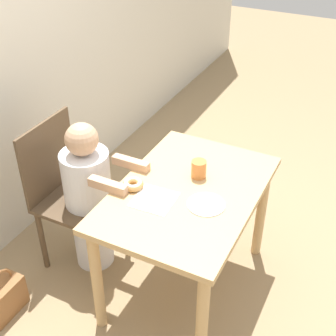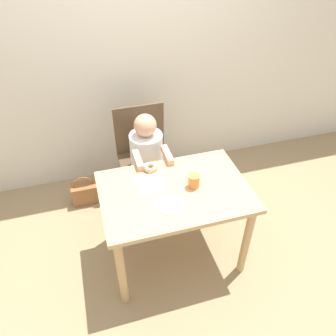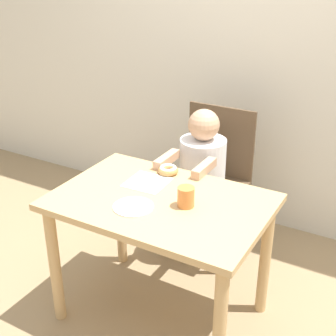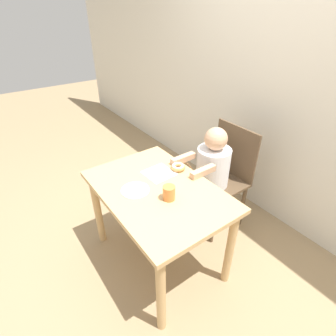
{
  "view_description": "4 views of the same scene",
  "coord_description": "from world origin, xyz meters",
  "px_view_note": "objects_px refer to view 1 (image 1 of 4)",
  "views": [
    {
      "loc": [
        -1.81,
        -0.79,
        2.21
      ],
      "look_at": [
        -0.02,
        0.11,
        0.84
      ],
      "focal_mm": 50.0,
      "sensor_mm": 36.0,
      "label": 1
    },
    {
      "loc": [
        -0.52,
        -1.62,
        2.29
      ],
      "look_at": [
        -0.02,
        0.11,
        0.84
      ],
      "focal_mm": 35.0,
      "sensor_mm": 36.0,
      "label": 2
    },
    {
      "loc": [
        1.03,
        -1.73,
        1.84
      ],
      "look_at": [
        -0.02,
        0.11,
        0.84
      ],
      "focal_mm": 50.0,
      "sensor_mm": 36.0,
      "label": 3
    },
    {
      "loc": [
        1.23,
        -0.8,
        1.82
      ],
      "look_at": [
        -0.02,
        0.11,
        0.84
      ],
      "focal_mm": 28.0,
      "sensor_mm": 36.0,
      "label": 4
    }
  ],
  "objects_px": {
    "chair": "(71,193)",
    "child_figure": "(89,199)",
    "handbag": "(3,298)",
    "cup": "(198,169)",
    "donut": "(133,184)"
  },
  "relations": [
    {
      "from": "chair",
      "to": "handbag",
      "type": "height_order",
      "value": "chair"
    },
    {
      "from": "child_figure",
      "to": "handbag",
      "type": "xyz_separation_m",
      "value": [
        -0.58,
        0.23,
        -0.38
      ]
    },
    {
      "from": "donut",
      "to": "cup",
      "type": "distance_m",
      "value": 0.36
    },
    {
      "from": "handbag",
      "to": "chair",
      "type": "bearing_deg",
      "value": -9.51
    },
    {
      "from": "child_figure",
      "to": "cup",
      "type": "relative_size",
      "value": 10.06
    },
    {
      "from": "handbag",
      "to": "donut",
      "type": "bearing_deg",
      "value": -46.61
    },
    {
      "from": "chair",
      "to": "child_figure",
      "type": "relative_size",
      "value": 0.94
    },
    {
      "from": "child_figure",
      "to": "cup",
      "type": "xyz_separation_m",
      "value": [
        0.2,
        -0.6,
        0.28
      ]
    },
    {
      "from": "child_figure",
      "to": "chair",
      "type": "bearing_deg",
      "value": 90.0
    },
    {
      "from": "chair",
      "to": "child_figure",
      "type": "distance_m",
      "value": 0.13
    },
    {
      "from": "handbag",
      "to": "cup",
      "type": "bearing_deg",
      "value": -46.61
    },
    {
      "from": "handbag",
      "to": "cup",
      "type": "xyz_separation_m",
      "value": [
        0.79,
        -0.83,
        0.66
      ]
    },
    {
      "from": "child_figure",
      "to": "handbag",
      "type": "relative_size",
      "value": 3.25
    },
    {
      "from": "chair",
      "to": "donut",
      "type": "bearing_deg",
      "value": -95.55
    },
    {
      "from": "donut",
      "to": "cup",
      "type": "xyz_separation_m",
      "value": [
        0.25,
        -0.26,
        0.03
      ]
    }
  ]
}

